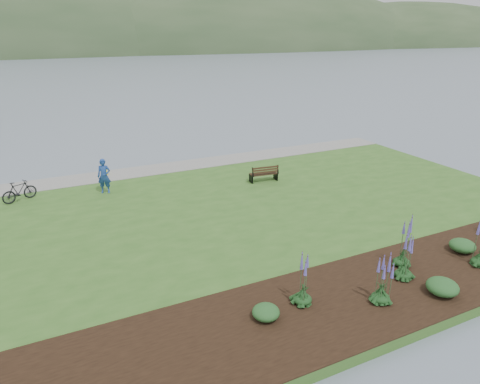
% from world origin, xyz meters
% --- Properties ---
extents(ground, '(600.00, 600.00, 0.00)m').
position_xyz_m(ground, '(0.00, 0.00, 0.00)').
color(ground, slate).
rests_on(ground, ground).
extents(lawn, '(34.00, 20.00, 0.40)m').
position_xyz_m(lawn, '(0.00, -2.00, 0.20)').
color(lawn, '#325E21').
rests_on(lawn, ground).
extents(shoreline_path, '(34.00, 2.20, 0.03)m').
position_xyz_m(shoreline_path, '(0.00, 6.90, 0.42)').
color(shoreline_path, gray).
rests_on(shoreline_path, lawn).
extents(garden_bed, '(24.00, 4.40, 0.04)m').
position_xyz_m(garden_bed, '(3.00, -9.80, 0.42)').
color(garden_bed, black).
rests_on(garden_bed, lawn).
extents(far_hillside, '(580.00, 80.00, 38.00)m').
position_xyz_m(far_hillside, '(20.00, 170.00, 0.00)').
color(far_hillside, '#314A29').
rests_on(far_hillside, ground).
extents(park_bench, '(1.70, 0.84, 1.02)m').
position_xyz_m(park_bench, '(4.67, 1.84, 0.90)').
color(park_bench, black).
rests_on(park_bench, lawn).
extents(person, '(0.96, 0.81, 2.25)m').
position_xyz_m(person, '(-4.11, 4.04, 1.53)').
color(person, navy).
rests_on(person, lawn).
extents(bicycle_b, '(1.25, 1.86, 1.09)m').
position_xyz_m(bicycle_b, '(-8.36, 4.72, 0.95)').
color(bicycle_b, black).
rests_on(bicycle_b, lawn).
extents(pannier, '(0.24, 0.33, 0.33)m').
position_xyz_m(pannier, '(-3.58, 7.20, 0.57)').
color(pannier, yellow).
rests_on(pannier, lawn).
extents(echium_0, '(0.62, 0.62, 1.90)m').
position_xyz_m(echium_0, '(2.32, -10.40, 1.24)').
color(echium_0, '#143716').
rests_on(echium_0, garden_bed).
extents(echium_1, '(0.62, 0.62, 2.34)m').
position_xyz_m(echium_1, '(4.69, -8.99, 1.34)').
color(echium_1, '#143716').
rests_on(echium_1, garden_bed).
extents(echium_4, '(0.62, 0.62, 2.25)m').
position_xyz_m(echium_4, '(-0.05, -9.36, 1.30)').
color(echium_4, '#143716').
rests_on(echium_4, garden_bed).
extents(echium_5, '(0.62, 0.62, 2.00)m').
position_xyz_m(echium_5, '(4.10, -9.64, 1.19)').
color(echium_5, '#143716').
rests_on(echium_5, garden_bed).
extents(shrub_0, '(0.87, 0.87, 0.43)m').
position_xyz_m(shrub_0, '(-1.50, -9.52, 0.66)').
color(shrub_0, '#1E4C21').
rests_on(shrub_0, garden_bed).
extents(shrub_1, '(1.06, 1.06, 0.53)m').
position_xyz_m(shrub_1, '(4.53, -10.96, 0.71)').
color(shrub_1, '#1E4C21').
rests_on(shrub_1, garden_bed).
extents(shrub_2, '(1.01, 1.01, 0.51)m').
position_xyz_m(shrub_2, '(7.73, -9.21, 0.69)').
color(shrub_2, '#1E4C21').
rests_on(shrub_2, garden_bed).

